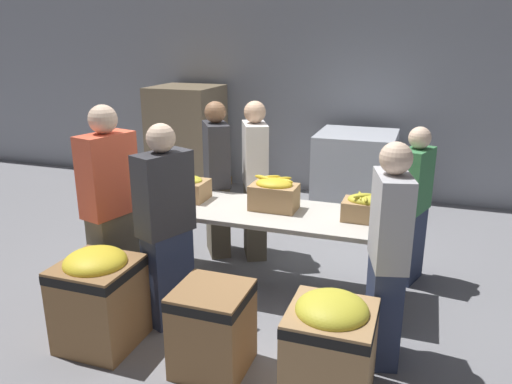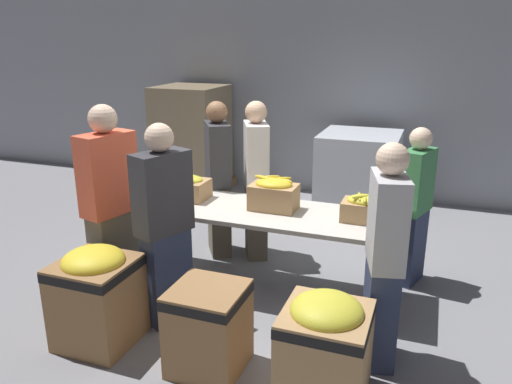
{
  "view_description": "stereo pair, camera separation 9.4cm",
  "coord_description": "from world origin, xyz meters",
  "px_view_note": "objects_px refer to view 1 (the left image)",
  "views": [
    {
      "loc": [
        1.32,
        -4.09,
        2.31
      ],
      "look_at": [
        -0.14,
        0.14,
        0.9
      ],
      "focal_mm": 35.0,
      "sensor_mm": 36.0,
      "label": 1
    },
    {
      "loc": [
        1.41,
        -4.06,
        2.31
      ],
      "look_at": [
        -0.14,
        0.14,
        0.9
      ],
      "focal_mm": 35.0,
      "sensor_mm": 36.0,
      "label": 2
    }
  ],
  "objects_px": {
    "banana_box_0": "(186,187)",
    "volunteer_0": "(166,228)",
    "volunteer_4": "(217,180)",
    "pallet_stack_1": "(187,140)",
    "sorting_table": "(265,216)",
    "volunteer_2": "(413,207)",
    "donation_bin_1": "(212,326)",
    "volunteer_5": "(387,258)",
    "banana_box_1": "(274,193)",
    "banana_box_2": "(367,207)",
    "volunteer_1": "(255,182)",
    "volunteer_3": "(111,209)",
    "donation_bin_2": "(330,343)",
    "pallet_stack_0": "(355,174)",
    "donation_bin_0": "(99,295)"
  },
  "relations": [
    {
      "from": "banana_box_0",
      "to": "volunteer_0",
      "type": "bearing_deg",
      "value": -73.42
    },
    {
      "from": "volunteer_4",
      "to": "pallet_stack_1",
      "type": "distance_m",
      "value": 2.42
    },
    {
      "from": "sorting_table",
      "to": "volunteer_4",
      "type": "bearing_deg",
      "value": 140.46
    },
    {
      "from": "volunteer_2",
      "to": "donation_bin_1",
      "type": "bearing_deg",
      "value": -14.77
    },
    {
      "from": "volunteer_5",
      "to": "volunteer_4",
      "type": "bearing_deg",
      "value": 39.96
    },
    {
      "from": "banana_box_1",
      "to": "volunteer_2",
      "type": "relative_size",
      "value": 0.28
    },
    {
      "from": "banana_box_0",
      "to": "donation_bin_1",
      "type": "height_order",
      "value": "banana_box_0"
    },
    {
      "from": "banana_box_1",
      "to": "banana_box_2",
      "type": "relative_size",
      "value": 1.03
    },
    {
      "from": "banana_box_1",
      "to": "volunteer_1",
      "type": "distance_m",
      "value": 0.75
    },
    {
      "from": "volunteer_2",
      "to": "volunteer_4",
      "type": "distance_m",
      "value": 2.02
    },
    {
      "from": "volunteer_3",
      "to": "donation_bin_2",
      "type": "xyz_separation_m",
      "value": [
        2.04,
        -0.59,
        -0.5
      ]
    },
    {
      "from": "volunteer_1",
      "to": "pallet_stack_0",
      "type": "relative_size",
      "value": 1.53
    },
    {
      "from": "donation_bin_0",
      "to": "donation_bin_1",
      "type": "xyz_separation_m",
      "value": [
        0.95,
        0.0,
        -0.08
      ]
    },
    {
      "from": "donation_bin_1",
      "to": "donation_bin_2",
      "type": "bearing_deg",
      "value": -0.0
    },
    {
      "from": "banana_box_0",
      "to": "donation_bin_0",
      "type": "bearing_deg",
      "value": -93.77
    },
    {
      "from": "volunteer_0",
      "to": "volunteer_1",
      "type": "xyz_separation_m",
      "value": [
        0.24,
        1.49,
        0.0
      ]
    },
    {
      "from": "sorting_table",
      "to": "banana_box_0",
      "type": "height_order",
      "value": "banana_box_0"
    },
    {
      "from": "banana_box_2",
      "to": "volunteer_0",
      "type": "relative_size",
      "value": 0.25
    },
    {
      "from": "sorting_table",
      "to": "banana_box_1",
      "type": "distance_m",
      "value": 0.22
    },
    {
      "from": "volunteer_2",
      "to": "donation_bin_1",
      "type": "relative_size",
      "value": 2.4
    },
    {
      "from": "banana_box_1",
      "to": "donation_bin_1",
      "type": "bearing_deg",
      "value": -91.96
    },
    {
      "from": "volunteer_0",
      "to": "pallet_stack_0",
      "type": "relative_size",
      "value": 1.52
    },
    {
      "from": "donation_bin_0",
      "to": "donation_bin_1",
      "type": "distance_m",
      "value": 0.95
    },
    {
      "from": "banana_box_2",
      "to": "donation_bin_0",
      "type": "bearing_deg",
      "value": -144.49
    },
    {
      "from": "volunteer_5",
      "to": "donation_bin_1",
      "type": "bearing_deg",
      "value": 100.19
    },
    {
      "from": "volunteer_1",
      "to": "donation_bin_0",
      "type": "height_order",
      "value": "volunteer_1"
    },
    {
      "from": "volunteer_2",
      "to": "donation_bin_1",
      "type": "xyz_separation_m",
      "value": [
        -1.25,
        -1.89,
        -0.41
      ]
    },
    {
      "from": "pallet_stack_0",
      "to": "pallet_stack_1",
      "type": "bearing_deg",
      "value": 176.43
    },
    {
      "from": "donation_bin_0",
      "to": "volunteer_3",
      "type": "bearing_deg",
      "value": 112.9
    },
    {
      "from": "volunteer_0",
      "to": "donation_bin_1",
      "type": "height_order",
      "value": "volunteer_0"
    },
    {
      "from": "volunteer_0",
      "to": "volunteer_5",
      "type": "height_order",
      "value": "volunteer_0"
    },
    {
      "from": "donation_bin_1",
      "to": "pallet_stack_1",
      "type": "bearing_deg",
      "value": 118.55
    },
    {
      "from": "banana_box_0",
      "to": "volunteer_4",
      "type": "distance_m",
      "value": 0.56
    },
    {
      "from": "volunteer_0",
      "to": "volunteer_1",
      "type": "distance_m",
      "value": 1.5
    },
    {
      "from": "banana_box_1",
      "to": "volunteer_1",
      "type": "relative_size",
      "value": 0.26
    },
    {
      "from": "volunteer_1",
      "to": "pallet_stack_1",
      "type": "height_order",
      "value": "volunteer_1"
    },
    {
      "from": "banana_box_1",
      "to": "volunteer_2",
      "type": "bearing_deg",
      "value": 25.1
    },
    {
      "from": "volunteer_0",
      "to": "volunteer_1",
      "type": "bearing_deg",
      "value": 13.51
    },
    {
      "from": "banana_box_0",
      "to": "donation_bin_1",
      "type": "xyz_separation_m",
      "value": [
        0.86,
        -1.34,
        -0.56
      ]
    },
    {
      "from": "banana_box_0",
      "to": "volunteer_2",
      "type": "distance_m",
      "value": 2.19
    },
    {
      "from": "banana_box_0",
      "to": "banana_box_1",
      "type": "height_order",
      "value": "banana_box_1"
    },
    {
      "from": "volunteer_4",
      "to": "pallet_stack_0",
      "type": "xyz_separation_m",
      "value": [
        1.21,
        1.85,
        -0.3
      ]
    },
    {
      "from": "pallet_stack_0",
      "to": "volunteer_1",
      "type": "bearing_deg",
      "value": -114.48
    },
    {
      "from": "volunteer_0",
      "to": "volunteer_1",
      "type": "height_order",
      "value": "volunteer_1"
    },
    {
      "from": "volunteer_1",
      "to": "donation_bin_0",
      "type": "relative_size",
      "value": 2.13
    },
    {
      "from": "banana_box_1",
      "to": "donation_bin_1",
      "type": "distance_m",
      "value": 1.45
    },
    {
      "from": "sorting_table",
      "to": "volunteer_2",
      "type": "height_order",
      "value": "volunteer_2"
    },
    {
      "from": "volunteer_1",
      "to": "volunteer_2",
      "type": "bearing_deg",
      "value": 61.79
    },
    {
      "from": "sorting_table",
      "to": "volunteer_1",
      "type": "height_order",
      "value": "volunteer_1"
    },
    {
      "from": "banana_box_0",
      "to": "volunteer_5",
      "type": "xyz_separation_m",
      "value": [
        1.99,
        -0.83,
        -0.09
      ]
    }
  ]
}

